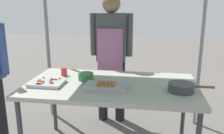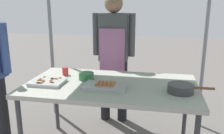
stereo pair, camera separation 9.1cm
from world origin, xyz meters
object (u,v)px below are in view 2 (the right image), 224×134
object	(u,v)px
drink_cup_near_edge	(65,71)
condiment_bowl	(86,76)
tray_meat_skewers	(48,82)
cooking_wok	(181,88)
vendor_woman	(114,49)
stall_table	(111,89)
tray_grilled_sausages	(105,86)

from	to	relation	value
drink_cup_near_edge	condiment_bowl	bearing A→B (deg)	-22.44
tray_meat_skewers	cooking_wok	xyz separation A→B (m)	(1.21, -0.01, 0.02)
condiment_bowl	vendor_woman	bearing A→B (deg)	77.02
cooking_wok	drink_cup_near_edge	xyz separation A→B (m)	(-1.15, 0.31, 0.00)
stall_table	tray_meat_skewers	distance (m)	0.60
stall_table	condiment_bowl	xyz separation A→B (m)	(-0.27, 0.08, 0.09)
vendor_woman	stall_table	bearing A→B (deg)	98.64
stall_table	vendor_woman	xyz separation A→B (m)	(-0.11, 0.75, 0.24)
stall_table	cooking_wok	world-z (taller)	cooking_wok
cooking_wok	drink_cup_near_edge	distance (m)	1.20
stall_table	cooking_wok	size ratio (longest dim) A/B	4.18
drink_cup_near_edge	tray_meat_skewers	bearing A→B (deg)	-101.16
condiment_bowl	drink_cup_near_edge	xyz separation A→B (m)	(-0.26, 0.11, 0.01)
tray_meat_skewers	vendor_woman	bearing A→B (deg)	61.06
stall_table	vendor_woman	bearing A→B (deg)	98.64
drink_cup_near_edge	vendor_woman	xyz separation A→B (m)	(0.41, 0.55, 0.15)
tray_meat_skewers	cooking_wok	bearing A→B (deg)	-0.26
stall_table	tray_grilled_sausages	world-z (taller)	tray_grilled_sausages
stall_table	tray_meat_skewers	size ratio (longest dim) A/B	5.16
condiment_bowl	tray_grilled_sausages	bearing A→B (deg)	-41.08
drink_cup_near_edge	vendor_woman	distance (m)	0.71
cooking_wok	vendor_woman	xyz separation A→B (m)	(-0.74, 0.86, 0.15)
vendor_woman	drink_cup_near_edge	bearing A→B (deg)	53.26
tray_grilled_sausages	tray_meat_skewers	xyz separation A→B (m)	(-0.56, 0.01, -0.00)
tray_meat_skewers	cooking_wok	world-z (taller)	cooking_wok
tray_meat_skewers	drink_cup_near_edge	bearing A→B (deg)	78.84
tray_grilled_sausages	vendor_woman	bearing A→B (deg)	95.62
drink_cup_near_edge	vendor_woman	size ratio (longest dim) A/B	0.05
tray_grilled_sausages	drink_cup_near_edge	size ratio (longest dim) A/B	4.72
vendor_woman	cooking_wok	bearing A→B (deg)	130.67
stall_table	tray_grilled_sausages	distance (m)	0.15
tray_grilled_sausages	vendor_woman	xyz separation A→B (m)	(-0.09, 0.87, 0.17)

